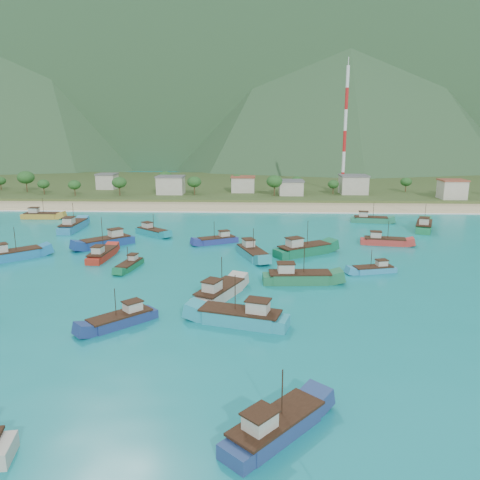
{
  "coord_description": "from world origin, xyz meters",
  "views": [
    {
      "loc": [
        6.47,
        -77.4,
        25.45
      ],
      "look_at": [
        2.58,
        18.0,
        3.0
      ],
      "focal_mm": 35.0,
      "sensor_mm": 36.0,
      "label": 1
    }
  ],
  "objects_px": {
    "boat_18": "(242,318)",
    "boat_27": "(252,253)",
    "boat_1": "(275,428)",
    "boat_12": "(303,250)",
    "boat_22": "(41,216)",
    "boat_31": "(424,227)",
    "boat_15": "(370,220)",
    "boat_19": "(122,320)",
    "boat_17": "(152,232)",
    "boat_24": "(107,242)",
    "boat_8": "(73,226)",
    "boat_30": "(102,255)",
    "boat_29": "(130,266)",
    "boat_13": "(384,242)",
    "radio_tower": "(345,131)",
    "boat_0": "(298,278)",
    "boat_23": "(374,270)",
    "boat_21": "(217,241)",
    "boat_28": "(219,293)",
    "boat_10": "(12,256)"
  },
  "relations": [
    {
      "from": "boat_10",
      "to": "boat_18",
      "type": "xyz_separation_m",
      "value": [
        47.48,
        -30.24,
        0.04
      ]
    },
    {
      "from": "boat_10",
      "to": "boat_29",
      "type": "height_order",
      "value": "boat_10"
    },
    {
      "from": "boat_22",
      "to": "boat_31",
      "type": "relative_size",
      "value": 0.86
    },
    {
      "from": "boat_28",
      "to": "boat_8",
      "type": "bearing_deg",
      "value": 155.17
    },
    {
      "from": "boat_19",
      "to": "boat_24",
      "type": "bearing_deg",
      "value": -24.73
    },
    {
      "from": "boat_1",
      "to": "boat_22",
      "type": "relative_size",
      "value": 0.92
    },
    {
      "from": "boat_13",
      "to": "boat_18",
      "type": "xyz_separation_m",
      "value": [
        -30.71,
        -46.19,
        0.23
      ]
    },
    {
      "from": "radio_tower",
      "to": "boat_0",
      "type": "relative_size",
      "value": 3.96
    },
    {
      "from": "radio_tower",
      "to": "boat_17",
      "type": "height_order",
      "value": "radio_tower"
    },
    {
      "from": "boat_29",
      "to": "boat_21",
      "type": "bearing_deg",
      "value": -115.81
    },
    {
      "from": "boat_12",
      "to": "boat_13",
      "type": "height_order",
      "value": "boat_12"
    },
    {
      "from": "boat_24",
      "to": "boat_22",
      "type": "bearing_deg",
      "value": -0.77
    },
    {
      "from": "boat_23",
      "to": "boat_31",
      "type": "xyz_separation_m",
      "value": [
        22.03,
        38.49,
        0.44
      ]
    },
    {
      "from": "boat_15",
      "to": "boat_17",
      "type": "bearing_deg",
      "value": -63.82
    },
    {
      "from": "boat_29",
      "to": "boat_31",
      "type": "distance_m",
      "value": 77.2
    },
    {
      "from": "boat_17",
      "to": "boat_21",
      "type": "xyz_separation_m",
      "value": [
        17.11,
        -8.33,
        -0.05
      ]
    },
    {
      "from": "boat_15",
      "to": "boat_8",
      "type": "bearing_deg",
      "value": -71.77
    },
    {
      "from": "boat_17",
      "to": "boat_12",
      "type": "bearing_deg",
      "value": 104.21
    },
    {
      "from": "boat_1",
      "to": "boat_27",
      "type": "distance_m",
      "value": 57.82
    },
    {
      "from": "boat_8",
      "to": "boat_30",
      "type": "bearing_deg",
      "value": -58.78
    },
    {
      "from": "boat_15",
      "to": "boat_28",
      "type": "height_order",
      "value": "boat_28"
    },
    {
      "from": "boat_0",
      "to": "boat_29",
      "type": "xyz_separation_m",
      "value": [
        -31.17,
        7.57,
        -0.4
      ]
    },
    {
      "from": "boat_8",
      "to": "boat_15",
      "type": "bearing_deg",
      "value": 9.32
    },
    {
      "from": "boat_18",
      "to": "boat_29",
      "type": "xyz_separation_m",
      "value": [
        -22.19,
        25.43,
        -0.45
      ]
    },
    {
      "from": "boat_24",
      "to": "boat_27",
      "type": "bearing_deg",
      "value": -147.45
    },
    {
      "from": "boat_1",
      "to": "boat_17",
      "type": "distance_m",
      "value": 82.83
    },
    {
      "from": "boat_17",
      "to": "boat_31",
      "type": "distance_m",
      "value": 70.33
    },
    {
      "from": "boat_27",
      "to": "boat_1",
      "type": "bearing_deg",
      "value": 71.99
    },
    {
      "from": "boat_27",
      "to": "boat_22",
      "type": "bearing_deg",
      "value": -53.79
    },
    {
      "from": "boat_1",
      "to": "boat_10",
      "type": "xyz_separation_m",
      "value": [
        -51.18,
        53.76,
        0.12
      ]
    },
    {
      "from": "boat_22",
      "to": "boat_29",
      "type": "relative_size",
      "value": 1.31
    },
    {
      "from": "boat_10",
      "to": "boat_30",
      "type": "distance_m",
      "value": 17.93
    },
    {
      "from": "boat_15",
      "to": "boat_19",
      "type": "bearing_deg",
      "value": -25.53
    },
    {
      "from": "boat_1",
      "to": "boat_28",
      "type": "height_order",
      "value": "boat_28"
    },
    {
      "from": "boat_18",
      "to": "boat_27",
      "type": "relative_size",
      "value": 1.09
    },
    {
      "from": "boat_15",
      "to": "boat_22",
      "type": "xyz_separation_m",
      "value": [
        -95.83,
        2.03,
        0.06
      ]
    },
    {
      "from": "boat_19",
      "to": "boat_12",
      "type": "bearing_deg",
      "value": -81.44
    },
    {
      "from": "boat_30",
      "to": "boat_31",
      "type": "xyz_separation_m",
      "value": [
        74.96,
        30.92,
        0.2
      ]
    },
    {
      "from": "boat_22",
      "to": "boat_29",
      "type": "height_order",
      "value": "boat_22"
    },
    {
      "from": "boat_28",
      "to": "boat_0",
      "type": "bearing_deg",
      "value": 56.11
    },
    {
      "from": "boat_13",
      "to": "boat_31",
      "type": "relative_size",
      "value": 0.82
    },
    {
      "from": "boat_22",
      "to": "boat_28",
      "type": "height_order",
      "value": "boat_28"
    },
    {
      "from": "boat_30",
      "to": "boat_15",
      "type": "bearing_deg",
      "value": 36.11
    },
    {
      "from": "boat_21",
      "to": "boat_28",
      "type": "height_order",
      "value": "boat_28"
    },
    {
      "from": "boat_18",
      "to": "boat_27",
      "type": "distance_m",
      "value": 34.24
    },
    {
      "from": "boat_27",
      "to": "boat_10",
      "type": "bearing_deg",
      "value": -16.19
    },
    {
      "from": "boat_1",
      "to": "boat_12",
      "type": "height_order",
      "value": "boat_12"
    },
    {
      "from": "boat_10",
      "to": "boat_27",
      "type": "xyz_separation_m",
      "value": [
        48.25,
        3.98,
        -0.06
      ]
    },
    {
      "from": "boat_0",
      "to": "boat_31",
      "type": "bearing_deg",
      "value": 137.52
    },
    {
      "from": "radio_tower",
      "to": "boat_19",
      "type": "height_order",
      "value": "radio_tower"
    }
  ]
}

